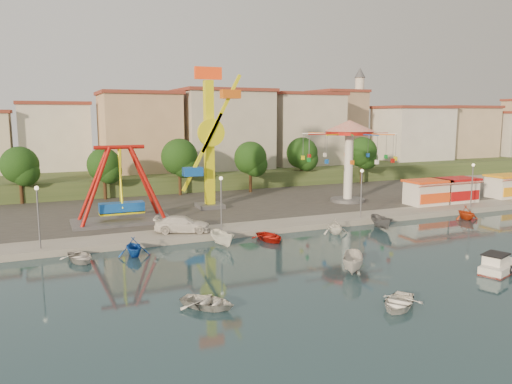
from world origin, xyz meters
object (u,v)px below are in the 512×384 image
pirate_ship_ride (121,186)px  kamikaze_tower (212,141)px  skiff (353,263)px  rowboat_a (208,302)px  cabin_motorboat (500,266)px  van (183,224)px  wave_swinger (349,142)px

pirate_ship_ride → kamikaze_tower: bearing=19.5°
kamikaze_tower → skiff: (2.29, -25.97, -7.80)m
skiff → rowboat_a: bearing=-132.9°
cabin_motorboat → van: van is taller
skiff → van: van is taller
kamikaze_tower → skiff: kamikaze_tower is taller
kamikaze_tower → rowboat_a: kamikaze_tower is taller
kamikaze_tower → wave_swinger: size_ratio=1.42×
pirate_ship_ride → skiff: bearing=-58.5°
skiff → pirate_ship_ride: bearing=158.0°
rowboat_a → skiff: 12.26m
kamikaze_tower → van: size_ratio=3.12×
skiff → cabin_motorboat: bearing=14.4°
rowboat_a → skiff: bearing=-31.7°
rowboat_a → kamikaze_tower: bearing=28.7°
rowboat_a → pirate_ship_ride: bearing=51.1°
pirate_ship_ride → wave_swinger: bearing=2.8°
rowboat_a → skiff: size_ratio=0.91×
pirate_ship_ride → kamikaze_tower: (11.18, 3.97, 4.16)m
kamikaze_tower → wave_swinger: bearing=-8.3°
cabin_motorboat → skiff: size_ratio=1.21×
wave_swinger → van: (-23.97, -8.10, -6.83)m
pirate_ship_ride → wave_swinger: size_ratio=0.86×
wave_swinger → van: 26.21m
cabin_motorboat → kamikaze_tower: bearing=92.2°
cabin_motorboat → pirate_ship_ride: bearing=111.8°
pirate_ship_ride → cabin_motorboat: size_ratio=2.12×
wave_swinger → kamikaze_tower: bearing=171.7°
pirate_ship_ride → rowboat_a: size_ratio=2.83×
kamikaze_tower → van: kamikaze_tower is taller
wave_swinger → skiff: wave_swinger is taller
skiff → kamikaze_tower: bearing=131.5°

